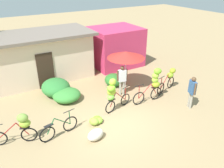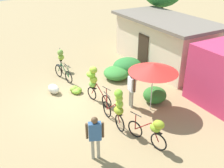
{
  "view_description": "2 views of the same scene",
  "coord_description": "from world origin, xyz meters",
  "views": [
    {
      "loc": [
        -4.2,
        -6.89,
        5.84
      ],
      "look_at": [
        0.57,
        1.21,
        1.22
      ],
      "focal_mm": 36.46,
      "sensor_mm": 36.0,
      "label": 1
    },
    {
      "loc": [
        9.57,
        -3.47,
        6.05
      ],
      "look_at": [
        0.64,
        1.62,
        0.75
      ],
      "focal_mm": 41.35,
      "sensor_mm": 36.0,
      "label": 2
    }
  ],
  "objects": [
    {
      "name": "ground_plane",
      "position": [
        0.0,
        0.0,
        0.0
      ],
      "size": [
        60.0,
        60.0,
        0.0
      ],
      "primitive_type": "plane",
      "color": "#9B825A"
    },
    {
      "name": "building_low",
      "position": [
        -1.5,
        6.27,
        1.4
      ],
      "size": [
        6.42,
        3.33,
        2.76
      ],
      "color": "beige",
      "rests_on": "ground"
    },
    {
      "name": "hedge_bush_front_left",
      "position": [
        -1.36,
        3.73,
        0.44
      ],
      "size": [
        1.45,
        1.63,
        0.87
      ],
      "primitive_type": "ellipsoid",
      "color": "#2F7834",
      "rests_on": "ground"
    },
    {
      "name": "hedge_bush_front_right",
      "position": [
        -1.09,
        2.85,
        0.31
      ],
      "size": [
        1.4,
        1.31,
        0.62
      ],
      "primitive_type": "ellipsoid",
      "color": "#398436",
      "rests_on": "ground"
    },
    {
      "name": "hedge_bush_mid",
      "position": [
        1.83,
        3.14,
        0.35
      ],
      "size": [
        1.01,
        1.05,
        0.69
      ],
      "primitive_type": "ellipsoid",
      "color": "#2D712B",
      "rests_on": "ground"
    },
    {
      "name": "market_umbrella",
      "position": [
        2.25,
        2.59,
        1.94
      ],
      "size": [
        2.02,
        2.02,
        2.12
      ],
      "color": "beige",
      "rests_on": "ground"
    },
    {
      "name": "bicycle_leftmost",
      "position": [
        -3.64,
        0.74,
        0.75
      ],
      "size": [
        1.63,
        0.64,
        1.24
      ],
      "color": "black",
      "rests_on": "ground"
    },
    {
      "name": "bicycle_near_pile",
      "position": [
        -2.32,
        0.38,
        0.36
      ],
      "size": [
        1.65,
        0.38,
        0.97
      ],
      "color": "black",
      "rests_on": "ground"
    },
    {
      "name": "bicycle_center_loaded",
      "position": [
        0.41,
        0.84,
        0.98
      ],
      "size": [
        1.57,
        0.59,
        1.68
      ],
      "color": "black",
      "rests_on": "ground"
    },
    {
      "name": "bicycle_by_shop",
      "position": [
        2.65,
        0.7,
        0.98
      ],
      "size": [
        1.74,
        0.45,
        1.74
      ],
      "color": "black",
      "rests_on": "ground"
    },
    {
      "name": "bicycle_rightmost",
      "position": [
        4.16,
        1.19,
        0.71
      ],
      "size": [
        1.62,
        0.56,
        1.2
      ],
      "color": "black",
      "rests_on": "ground"
    },
    {
      "name": "banana_pile_on_ground",
      "position": [
        -0.7,
        0.4,
        0.14
      ],
      "size": [
        0.75,
        0.59,
        0.31
      ],
      "color": "#85C235",
      "rests_on": "ground"
    },
    {
      "name": "produce_sack",
      "position": [
        -1.2,
        -0.54,
        0.22
      ],
      "size": [
        0.78,
        0.59,
        0.44
      ],
      "primitive_type": "ellipsoid",
      "rotation": [
        0.0,
        0.0,
        0.23
      ],
      "color": "silver",
      "rests_on": "ground"
    },
    {
      "name": "person_vendor",
      "position": [
        3.72,
        -0.75,
        0.98
      ],
      "size": [
        0.34,
        0.54,
        1.61
      ],
      "color": "gray",
      "rests_on": "ground"
    },
    {
      "name": "person_bystander",
      "position": [
        1.64,
        2.0,
        0.99
      ],
      "size": [
        0.58,
        0.25,
        1.62
      ],
      "color": "gray",
      "rests_on": "ground"
    }
  ]
}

